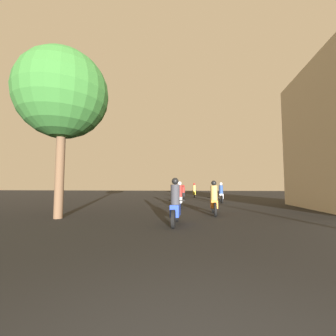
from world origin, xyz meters
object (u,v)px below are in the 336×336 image
Objects in this scene: motorcycle_silver at (221,194)px; motorcycle_black at (183,193)px; street_tree at (63,95)px; motorcycle_blue at (175,206)px; motorcycle_white at (180,197)px; motorcycle_yellow at (194,192)px; motorcycle_orange at (214,201)px.

motorcycle_silver is 5.79m from motorcycle_black.
motorcycle_blue is at bearing -9.29° from street_tree.
street_tree is at bearing -138.27° from motorcycle_white.
street_tree reaches higher than motorcycle_yellow.
motorcycle_yellow is (-1.14, 15.51, 0.02)m from motorcycle_orange.
street_tree reaches higher than motorcycle_orange.
motorcycle_white is at bearing -130.90° from motorcycle_silver.
motorcycle_yellow reaches higher than motorcycle_blue.
motorcycle_blue is 3.36m from motorcycle_orange.
motorcycle_black is at bearing 100.21° from motorcycle_orange.
motorcycle_silver is at bearing -67.05° from motorcycle_yellow.
motorcycle_silver is at bearing -58.34° from motorcycle_black.
motorcycle_black is at bearing 73.84° from street_tree.
motorcycle_orange is 8.26m from street_tree.
motorcycle_blue is at bearing -91.09° from motorcycle_black.
motorcycle_white is at bearing 85.30° from motorcycle_blue.
motorcycle_blue is 6.81m from street_tree.
motorcycle_silver reaches higher than motorcycle_white.
motorcycle_yellow is (0.72, 12.53, 0.02)m from motorcycle_white.
motorcycle_silver is at bearing 52.68° from street_tree.
motorcycle_white is 9.55m from motorcycle_black.
motorcycle_silver is 8.03m from motorcycle_yellow.
motorcycle_silver is at bearing 51.89° from motorcycle_white.
motorcycle_black is (-2.23, 12.53, -0.05)m from motorcycle_orange.
motorcycle_blue reaches higher than motorcycle_black.
motorcycle_blue is at bearing -93.29° from motorcycle_white.
motorcycle_blue is 5.97m from motorcycle_white.
street_tree is at bearing 162.92° from motorcycle_blue.
motorcycle_orange is 12.73m from motorcycle_black.
street_tree is (-5.35, -17.68, 4.60)m from motorcycle_yellow.
motorcycle_white is 1.14× the size of motorcycle_black.
motorcycle_orange is at bearing -64.40° from motorcycle_white.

